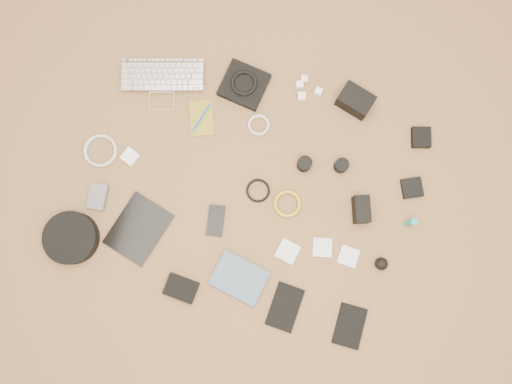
% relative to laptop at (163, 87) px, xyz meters
% --- Properties ---
extents(room_shell, '(4.04, 4.04, 2.58)m').
position_rel_laptop_xyz_m(room_shell, '(0.44, -0.34, 1.24)').
color(room_shell, brown).
rests_on(room_shell, ground).
extents(laptop, '(0.40, 0.33, 0.03)m').
position_rel_laptop_xyz_m(laptop, '(0.00, 0.00, 0.00)').
color(laptop, '#BCBDC1').
rests_on(laptop, ground).
extents(headphone_pouch, '(0.21, 0.20, 0.03)m').
position_rel_laptop_xyz_m(headphone_pouch, '(0.33, 0.10, 0.00)').
color(headphone_pouch, black).
rests_on(headphone_pouch, ground).
extents(headphones, '(0.14, 0.14, 0.01)m').
position_rel_laptop_xyz_m(headphones, '(0.33, 0.10, 0.03)').
color(headphones, black).
rests_on(headphones, headphone_pouch).
extents(charger_a, '(0.04, 0.04, 0.03)m').
position_rel_laptop_xyz_m(charger_a, '(0.56, 0.16, 0.00)').
color(charger_a, white).
rests_on(charger_a, ground).
extents(charger_b, '(0.03, 0.03, 0.03)m').
position_rel_laptop_xyz_m(charger_b, '(0.57, 0.19, -0.00)').
color(charger_b, white).
rests_on(charger_b, ground).
extents(charger_c, '(0.03, 0.03, 0.03)m').
position_rel_laptop_xyz_m(charger_c, '(0.64, 0.15, 0.00)').
color(charger_c, white).
rests_on(charger_c, ground).
extents(charger_d, '(0.04, 0.04, 0.03)m').
position_rel_laptop_xyz_m(charger_d, '(0.58, 0.11, 0.00)').
color(charger_d, white).
rests_on(charger_d, ground).
extents(dslr_camera, '(0.16, 0.13, 0.08)m').
position_rel_laptop_xyz_m(dslr_camera, '(0.80, 0.15, 0.03)').
color(dslr_camera, black).
rests_on(dslr_camera, ground).
extents(lens_pouch, '(0.10, 0.10, 0.03)m').
position_rel_laptop_xyz_m(lens_pouch, '(1.11, 0.07, 0.00)').
color(lens_pouch, black).
rests_on(lens_pouch, ground).
extents(notebook_olive, '(0.14, 0.18, 0.01)m').
position_rel_laptop_xyz_m(notebook_olive, '(0.20, -0.09, -0.01)').
color(notebook_olive, olive).
rests_on(notebook_olive, ground).
extents(pen_blue, '(0.04, 0.14, 0.01)m').
position_rel_laptop_xyz_m(pen_blue, '(0.20, -0.09, -0.00)').
color(pen_blue, '#1645B5').
rests_on(pen_blue, notebook_olive).
extents(cable_white_a, '(0.09, 0.09, 0.01)m').
position_rel_laptop_xyz_m(cable_white_a, '(0.44, -0.05, -0.01)').
color(cable_white_a, silver).
rests_on(cable_white_a, ground).
extents(lens_a, '(0.07, 0.07, 0.06)m').
position_rel_laptop_xyz_m(lens_a, '(0.67, -0.17, 0.02)').
color(lens_a, black).
rests_on(lens_a, ground).
extents(lens_b, '(0.07, 0.07, 0.05)m').
position_rel_laptop_xyz_m(lens_b, '(0.81, -0.13, 0.01)').
color(lens_b, black).
rests_on(lens_b, ground).
extents(card_reader, '(0.11, 0.11, 0.02)m').
position_rel_laptop_xyz_m(card_reader, '(1.12, -0.15, -0.00)').
color(card_reader, black).
rests_on(card_reader, ground).
extents(power_brick, '(0.08, 0.08, 0.03)m').
position_rel_laptop_xyz_m(power_brick, '(-0.04, -0.32, -0.00)').
color(power_brick, white).
rests_on(power_brick, ground).
extents(cable_white_b, '(0.16, 0.16, 0.01)m').
position_rel_laptop_xyz_m(cable_white_b, '(-0.17, -0.33, -0.01)').
color(cable_white_b, silver).
rests_on(cable_white_b, ground).
extents(cable_black, '(0.13, 0.13, 0.01)m').
position_rel_laptop_xyz_m(cable_black, '(0.51, -0.32, -0.01)').
color(cable_black, black).
rests_on(cable_black, ground).
extents(cable_yellow, '(0.14, 0.14, 0.01)m').
position_rel_laptop_xyz_m(cable_yellow, '(0.64, -0.34, -0.01)').
color(cable_yellow, gold).
rests_on(cable_yellow, ground).
extents(flash, '(0.09, 0.12, 0.08)m').
position_rel_laptop_xyz_m(flash, '(0.93, -0.29, 0.03)').
color(flash, black).
rests_on(flash, ground).
extents(lens_cleaner, '(0.03, 0.03, 0.10)m').
position_rel_laptop_xyz_m(lens_cleaner, '(1.14, -0.29, 0.03)').
color(lens_cleaner, teal).
rests_on(lens_cleaner, ground).
extents(battery_charger, '(0.08, 0.11, 0.03)m').
position_rel_laptop_xyz_m(battery_charger, '(-0.12, -0.52, 0.00)').
color(battery_charger, '#58585D').
rests_on(battery_charger, ground).
extents(tablet, '(0.26, 0.29, 0.01)m').
position_rel_laptop_xyz_m(tablet, '(0.07, -0.60, -0.01)').
color(tablet, black).
rests_on(tablet, ground).
extents(phone, '(0.09, 0.14, 0.01)m').
position_rel_laptop_xyz_m(phone, '(0.37, -0.49, -0.01)').
color(phone, black).
rests_on(phone, ground).
extents(filter_case_left, '(0.10, 0.10, 0.01)m').
position_rel_laptop_xyz_m(filter_case_left, '(0.69, -0.53, -0.01)').
color(filter_case_left, silver).
rests_on(filter_case_left, ground).
extents(filter_case_mid, '(0.09, 0.09, 0.01)m').
position_rel_laptop_xyz_m(filter_case_mid, '(0.82, -0.48, -0.01)').
color(filter_case_mid, silver).
rests_on(filter_case_mid, ground).
extents(filter_case_right, '(0.08, 0.08, 0.01)m').
position_rel_laptop_xyz_m(filter_case_right, '(0.94, -0.49, -0.01)').
color(filter_case_right, silver).
rests_on(filter_case_right, ground).
extents(air_blower, '(0.07, 0.07, 0.05)m').
position_rel_laptop_xyz_m(air_blower, '(1.07, -0.48, 0.01)').
color(air_blower, black).
rests_on(air_blower, ground).
extents(headphone_case, '(0.24, 0.24, 0.06)m').
position_rel_laptop_xyz_m(headphone_case, '(-0.17, -0.71, 0.02)').
color(headphone_case, black).
rests_on(headphone_case, ground).
extents(drive_case, '(0.13, 0.10, 0.03)m').
position_rel_laptop_xyz_m(drive_case, '(0.31, -0.79, 0.00)').
color(drive_case, black).
rests_on(drive_case, ground).
extents(paperback, '(0.23, 0.19, 0.02)m').
position_rel_laptop_xyz_m(paperback, '(0.51, -0.76, -0.00)').
color(paperback, '#48617A').
rests_on(paperback, ground).
extents(notebook_black_a, '(0.12, 0.19, 0.01)m').
position_rel_laptop_xyz_m(notebook_black_a, '(0.74, -0.75, -0.01)').
color(notebook_black_a, black).
rests_on(notebook_black_a, ground).
extents(notebook_black_b, '(0.11, 0.17, 0.01)m').
position_rel_laptop_xyz_m(notebook_black_b, '(1.01, -0.76, -0.01)').
color(notebook_black_b, black).
rests_on(notebook_black_b, ground).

